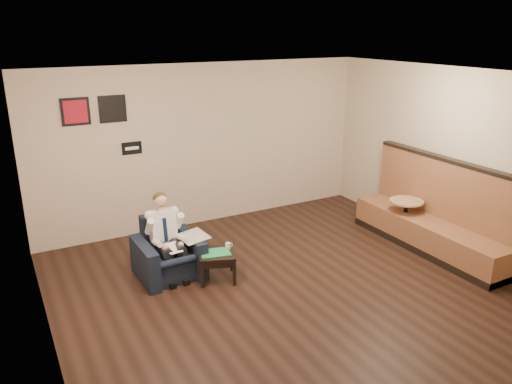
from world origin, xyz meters
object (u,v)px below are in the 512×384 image
green_folder (215,253)px  banquette (432,206)px  armchair (168,249)px  smartphone (220,248)px  seated_man (170,242)px  coffee_mug (228,246)px  cafe_table (405,220)px  side_table (217,265)px

green_folder → banquette: (3.39, -0.67, 0.30)m
armchair → green_folder: armchair is taller
armchair → smartphone: bearing=-25.8°
seated_man → coffee_mug: seated_man is taller
coffee_mug → banquette: (3.17, -0.72, 0.27)m
smartphone → cafe_table: (3.19, -0.34, -0.07)m
armchair → banquette: banquette is taller
armchair → smartphone: (0.65, -0.29, -0.01)m
side_table → green_folder: 0.21m
side_table → coffee_mug: coffee_mug is taller
coffee_mug → smartphone: coffee_mug is taller
coffee_mug → cafe_table: size_ratio=0.12×
armchair → green_folder: (0.53, -0.42, -0.00)m
smartphone → cafe_table: bearing=24.8°
seated_man → coffee_mug: size_ratio=13.28×
side_table → smartphone: (0.09, 0.12, 0.21)m
smartphone → green_folder: bearing=-104.0°
banquette → green_folder: bearing=168.8°
green_folder → cafe_table: bearing=-3.7°
seated_man → side_table: bearing=-30.2°
smartphone → cafe_table: size_ratio=0.18×
armchair → banquette: bearing=-17.1°
side_table → seated_man: bearing=151.4°
green_folder → banquette: 3.47m
banquette → cafe_table: banquette is taller
cafe_table → side_table: bearing=176.2°
seated_man → coffee_mug: (0.75, -0.26, -0.12)m
armchair → smartphone: size_ratio=6.80×
coffee_mug → cafe_table: cafe_table is taller
banquette → cafe_table: size_ratio=4.08×
coffee_mug → smartphone: (-0.10, 0.07, -0.04)m
armchair → coffee_mug: bearing=-27.8°
banquette → smartphone: bearing=166.3°
seated_man → banquette: (3.91, -0.98, 0.15)m
armchair → cafe_table: size_ratio=1.25×
armchair → green_folder: size_ratio=2.11×
banquette → cafe_table: bearing=99.7°
armchair → seated_man: seated_man is taller
green_folder → seated_man: bearing=149.4°
armchair → seated_man: size_ratio=0.75×
side_table → coffee_mug: size_ratio=5.79×
smartphone → cafe_table: cafe_table is taller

